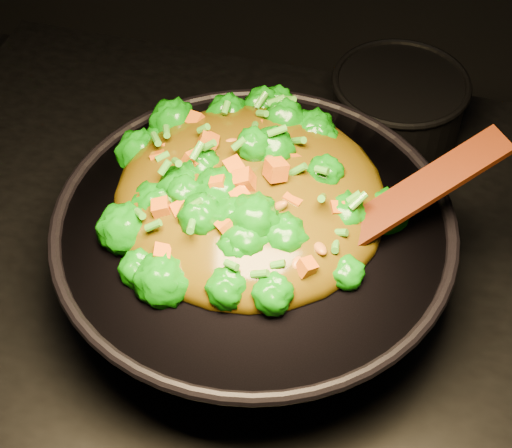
% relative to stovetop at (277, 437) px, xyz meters
% --- Properties ---
extents(stovetop, '(1.20, 0.90, 0.90)m').
position_rel_stovetop_xyz_m(stovetop, '(0.00, 0.00, 0.00)').
color(stovetop, black).
rests_on(stovetop, ground).
extents(wok, '(0.50, 0.50, 0.13)m').
position_rel_stovetop_xyz_m(wok, '(-0.04, -0.02, 0.52)').
color(wok, black).
rests_on(wok, stovetop).
extents(stir_fry, '(0.35, 0.35, 0.11)m').
position_rel_stovetop_xyz_m(stir_fry, '(-0.05, 0.01, 0.64)').
color(stir_fry, '#0F7508').
rests_on(stir_fry, wok).
extents(spatula, '(0.23, 0.20, 0.11)m').
position_rel_stovetop_xyz_m(spatula, '(0.12, 0.01, 0.63)').
color(spatula, '#360E03').
rests_on(spatula, wok).
extents(back_pot, '(0.21, 0.21, 0.11)m').
position_rel_stovetop_xyz_m(back_pot, '(0.09, 0.32, 0.51)').
color(back_pot, black).
rests_on(back_pot, stovetop).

